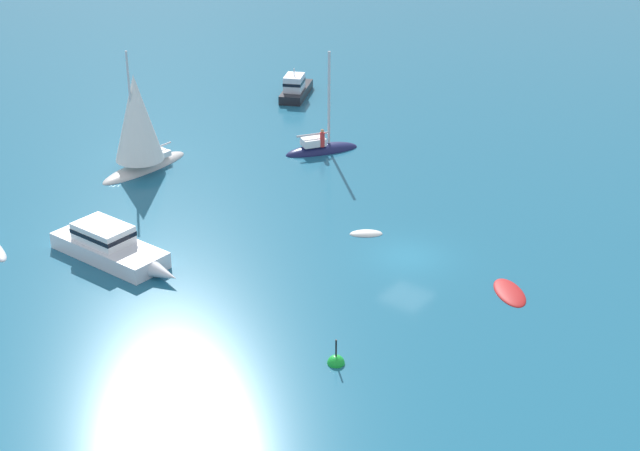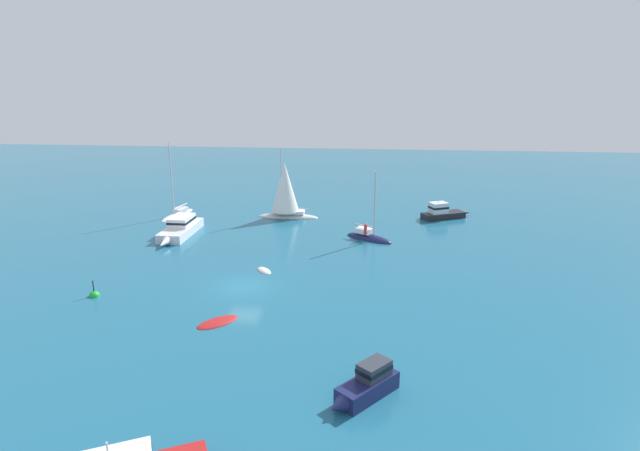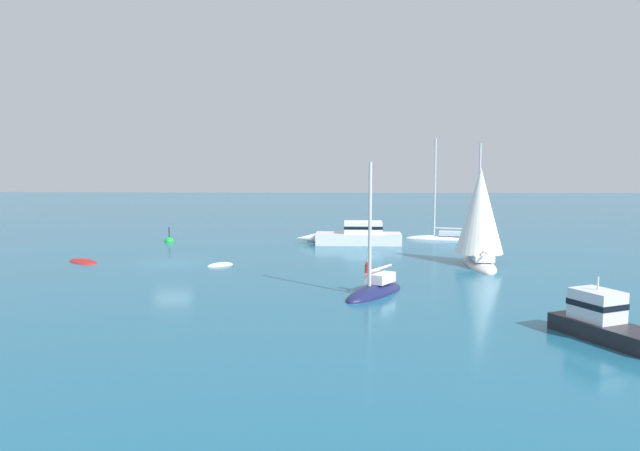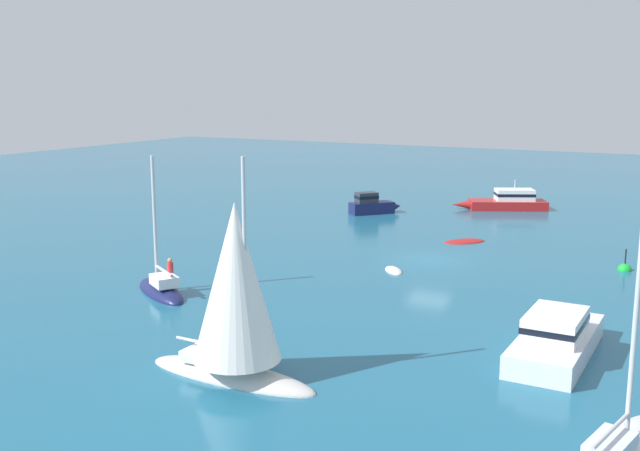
% 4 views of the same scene
% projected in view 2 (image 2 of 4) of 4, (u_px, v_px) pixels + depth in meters
% --- Properties ---
extents(ground_plane, '(160.00, 160.00, 0.00)m').
position_uv_depth(ground_plane, '(244.00, 286.00, 40.49)').
color(ground_plane, '#1E607F').
extents(launch, '(3.77, 4.13, 1.79)m').
position_uv_depth(launch, '(366.00, 385.00, 26.35)').
color(launch, '#191E4C').
rests_on(launch, ground).
extents(sailboat, '(5.25, 4.07, 7.53)m').
position_uv_depth(sailboat, '(369.00, 238.00, 52.12)').
color(sailboat, '#191E4C').
rests_on(sailboat, ground).
extents(dinghy, '(3.09, 3.13, 0.35)m').
position_uv_depth(dinghy, '(217.00, 323.00, 34.57)').
color(dinghy, '#B21E1E').
rests_on(dinghy, ground).
extents(motor_cruiser, '(6.13, 3.83, 2.47)m').
position_uv_depth(motor_cruiser, '(443.00, 212.00, 59.62)').
color(motor_cruiser, black).
rests_on(motor_cruiser, ground).
extents(cabin_cruiser, '(2.64, 8.66, 1.86)m').
position_uv_depth(cabin_cruiser, '(180.00, 228.00, 53.42)').
color(cabin_cruiser, white).
rests_on(cabin_cruiser, ground).
extents(sloop, '(2.71, 6.35, 9.03)m').
position_uv_depth(sloop, '(178.00, 214.00, 60.95)').
color(sloop, white).
rests_on(sloop, ground).
extents(tender, '(1.85, 1.99, 0.43)m').
position_uv_depth(tender, '(264.00, 271.00, 43.67)').
color(tender, silver).
rests_on(tender, ground).
extents(yacht, '(7.07, 3.22, 8.54)m').
position_uv_depth(yacht, '(286.00, 192.00, 59.42)').
color(yacht, silver).
rests_on(yacht, ground).
extents(channel_buoy, '(0.80, 0.80, 1.65)m').
position_uv_depth(channel_buoy, '(95.00, 296.00, 38.70)').
color(channel_buoy, green).
rests_on(channel_buoy, ground).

